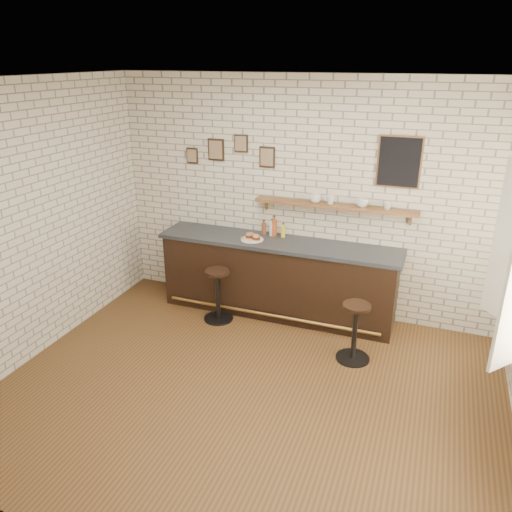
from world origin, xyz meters
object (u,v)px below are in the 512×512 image
at_px(bar_stool_right, 355,330).
at_px(shelf_cup_d, 387,206).
at_px(ciabatta_sandwich, 253,236).
at_px(bitters_bottle_amber, 274,228).
at_px(shelf_cup_c, 362,203).
at_px(bar_stool_left, 218,293).
at_px(bar_counter, 277,277).
at_px(condiment_bottle_yellow, 283,231).
at_px(bitters_bottle_white, 272,229).
at_px(shelf_cup_a, 316,198).
at_px(shelf_cup_b, 331,200).
at_px(sandwich_plate, 252,239).
at_px(bitters_bottle_brown, 264,229).

xyz_separation_m(bar_stool_right, shelf_cup_d, (0.13, 0.95, 1.18)).
xyz_separation_m(ciabatta_sandwich, bitters_bottle_amber, (0.20, 0.24, 0.06)).
height_order(bar_stool_right, shelf_cup_c, shelf_cup_c).
xyz_separation_m(bar_stool_left, shelf_cup_c, (1.63, 0.64, 1.18)).
xyz_separation_m(bar_counter, condiment_bottle_yellow, (0.01, 0.17, 0.58)).
distance_m(bitters_bottle_white, shelf_cup_c, 1.21).
bearing_deg(bar_counter, shelf_cup_a, 26.20).
distance_m(bitters_bottle_white, shelf_cup_b, 0.87).
bearing_deg(bar_stool_right, shelf_cup_b, 120.04).
height_order(bitters_bottle_amber, shelf_cup_d, shelf_cup_d).
relative_size(condiment_bottle_yellow, shelf_cup_d, 1.88).
height_order(bitters_bottle_white, bitters_bottle_amber, bitters_bottle_amber).
distance_m(bar_stool_right, shelf_cup_b, 1.61).
xyz_separation_m(bar_counter, shelf_cup_d, (1.27, 0.20, 1.04)).
bearing_deg(shelf_cup_c, bitters_bottle_white, 121.54).
bearing_deg(shelf_cup_a, bar_counter, -154.68).
bearing_deg(shelf_cup_c, sandwich_plate, 131.58).
bearing_deg(shelf_cup_c, bar_stool_left, 141.27).
height_order(bar_counter, bitters_bottle_brown, bitters_bottle_brown).
xyz_separation_m(bar_counter, bar_stool_left, (-0.65, -0.44, -0.14)).
xyz_separation_m(ciabatta_sandwich, shelf_cup_b, (0.91, 0.27, 0.49)).
bearing_deg(sandwich_plate, bitters_bottle_brown, 73.08).
xyz_separation_m(sandwich_plate, bitters_bottle_amber, (0.21, 0.24, 0.11)).
height_order(bitters_bottle_amber, shelf_cup_a, shelf_cup_a).
height_order(bitters_bottle_brown, condiment_bottle_yellow, bitters_bottle_brown).
xyz_separation_m(shelf_cup_b, shelf_cup_d, (0.67, 0.00, -0.01)).
bearing_deg(ciabatta_sandwich, condiment_bottle_yellow, 36.16).
height_order(bitters_bottle_white, bar_stool_right, bitters_bottle_white).
distance_m(shelf_cup_c, shelf_cup_d, 0.29).
relative_size(bitters_bottle_brown, shelf_cup_a, 1.46).
bearing_deg(bitters_bottle_white, condiment_bottle_yellow, -0.00).
distance_m(bitters_bottle_white, condiment_bottle_yellow, 0.16).
xyz_separation_m(bar_stool_right, shelf_cup_c, (-0.17, 0.95, 1.18)).
relative_size(sandwich_plate, ciabatta_sandwich, 1.13).
distance_m(sandwich_plate, bar_stool_left, 0.82).
distance_m(bar_counter, bitters_bottle_amber, 0.65).
bearing_deg(sandwich_plate, shelf_cup_a, 20.37).
bearing_deg(bitters_bottle_brown, shelf_cup_d, 1.28).
relative_size(bitters_bottle_amber, condiment_bottle_yellow, 1.47).
height_order(bitters_bottle_amber, condiment_bottle_yellow, bitters_bottle_amber).
distance_m(ciabatta_sandwich, bar_stool_right, 1.75).
relative_size(bitters_bottle_white, bar_stool_right, 0.33).
bearing_deg(ciabatta_sandwich, shelf_cup_d, 9.72).
height_order(bitters_bottle_amber, bar_stool_left, bitters_bottle_amber).
relative_size(sandwich_plate, shelf_cup_d, 2.83).
distance_m(bar_counter, bitters_bottle_white, 0.63).
height_order(bitters_bottle_brown, shelf_cup_c, shelf_cup_c).
relative_size(bitters_bottle_white, shelf_cup_c, 1.71).
bearing_deg(bar_stool_left, sandwich_plate, 48.32).
relative_size(condiment_bottle_yellow, shelf_cup_a, 1.35).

